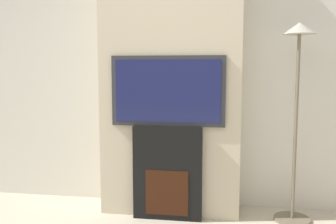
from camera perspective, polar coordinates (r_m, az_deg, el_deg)
The scene contains 5 objects.
wall_back at distance 3.71m, azimuth 1.03°, elevation 6.59°, with size 6.00×0.06×2.70m.
chimney_breast at distance 3.48m, azimuth 0.51°, elevation 6.59°, with size 1.28×0.40×2.70m.
fireplace at distance 3.41m, azimuth -0.00°, elevation -9.21°, with size 0.62×0.15×0.85m.
television at distance 3.29m, azimuth -0.01°, elevation 3.21°, with size 1.01×0.07×0.62m.
floor_lamp at distance 3.40m, azimuth 19.12°, elevation 4.22°, with size 0.32×0.32×1.74m.
Camera 1 is at (0.51, -1.65, 1.35)m, focal length 40.00 mm.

